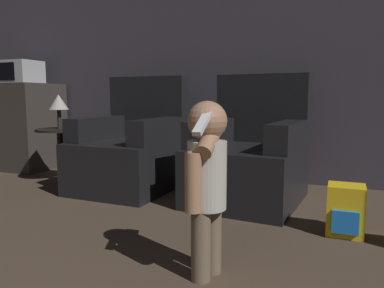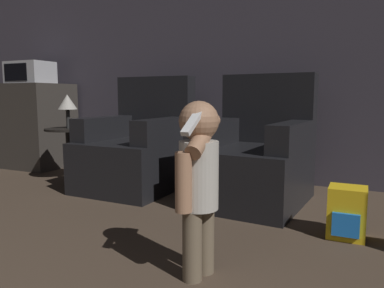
% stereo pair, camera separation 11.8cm
% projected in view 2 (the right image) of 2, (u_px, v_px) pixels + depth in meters
% --- Properties ---
extents(wall_back, '(8.40, 0.05, 2.60)m').
position_uv_depth(wall_back, '(252.00, 44.00, 3.53)').
color(wall_back, '#3D3842').
rests_on(wall_back, ground_plane).
extents(armchair_left, '(0.79, 0.92, 0.99)m').
position_uv_depth(armchair_left, '(138.00, 150.00, 3.33)').
color(armchair_left, black).
rests_on(armchair_left, ground_plane).
extents(armchair_right, '(0.84, 0.96, 0.99)m').
position_uv_depth(armchair_right, '(254.00, 158.00, 2.89)').
color(armchair_right, black).
rests_on(armchair_right, ground_plane).
extents(person_toddler, '(0.17, 0.32, 0.79)m').
position_uv_depth(person_toddler, '(198.00, 175.00, 1.64)').
color(person_toddler, brown).
rests_on(person_toddler, ground_plane).
extents(toy_backpack, '(0.21, 0.20, 0.30)m').
position_uv_depth(toy_backpack, '(347.00, 213.00, 2.15)').
color(toy_backpack, yellow).
rests_on(toy_backpack, ground_plane).
extents(kitchen_counter, '(1.02, 0.61, 0.95)m').
position_uv_depth(kitchen_counter, '(27.00, 125.00, 4.38)').
color(kitchen_counter, '#38332D').
rests_on(kitchen_counter, ground_plane).
extents(microwave, '(0.49, 0.34, 0.25)m').
position_uv_depth(microwave, '(30.00, 73.00, 4.26)').
color(microwave, '#B7B7BC').
rests_on(microwave, kitchen_counter).
extents(side_table, '(0.44, 0.44, 0.51)m').
position_uv_depth(side_table, '(69.00, 138.00, 3.58)').
color(side_table, black).
rests_on(side_table, ground_plane).
extents(lamp, '(0.18, 0.18, 0.32)m').
position_uv_depth(lamp, '(67.00, 103.00, 3.53)').
color(lamp, '#262626').
rests_on(lamp, side_table).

